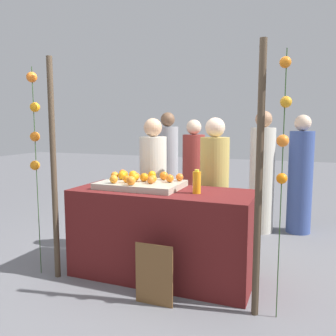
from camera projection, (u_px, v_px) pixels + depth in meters
ground_plane at (163, 275)px, 3.58m from camera, size 24.00×24.00×0.00m
stall_counter at (163, 233)px, 3.52m from camera, size 1.78×0.73×0.88m
orange_tray at (141, 185)px, 3.60m from camera, size 0.82×0.57×0.06m
orange_0 at (114, 179)px, 3.50m from camera, size 0.08×0.08×0.08m
orange_1 at (122, 175)px, 3.73m from camera, size 0.09×0.09×0.09m
orange_2 at (152, 175)px, 3.79m from camera, size 0.08×0.08×0.08m
orange_3 at (170, 178)px, 3.56m from camera, size 0.08×0.08×0.08m
orange_4 at (127, 179)px, 3.52m from camera, size 0.08×0.08×0.08m
orange_5 at (124, 174)px, 3.83m from camera, size 0.08×0.08×0.08m
orange_6 at (123, 173)px, 3.92m from camera, size 0.08×0.08×0.08m
orange_7 at (164, 176)px, 3.70m from camera, size 0.09×0.09×0.09m
orange_8 at (131, 181)px, 3.39m from camera, size 0.09×0.09×0.09m
orange_9 at (136, 176)px, 3.71m from camera, size 0.07×0.07×0.07m
orange_10 at (134, 177)px, 3.61m from camera, size 0.08×0.08×0.08m
orange_11 at (151, 180)px, 3.47m from camera, size 0.07×0.07×0.07m
orange_12 at (144, 177)px, 3.60m from camera, size 0.09×0.09×0.09m
orange_13 at (133, 175)px, 3.77m from camera, size 0.09×0.09×0.09m
orange_14 at (153, 179)px, 3.55m from camera, size 0.07×0.07×0.07m
orange_15 at (180, 177)px, 3.64m from camera, size 0.08×0.08×0.08m
orange_16 at (115, 175)px, 3.76m from camera, size 0.08×0.08×0.08m
juice_bottle at (197, 182)px, 3.29m from camera, size 0.08×0.08×0.22m
chalkboard_sign at (154, 275)px, 2.97m from camera, size 0.34×0.03×0.54m
vendor_left at (153, 190)px, 4.21m from camera, size 0.32×0.32×1.58m
vendor_right at (214, 195)px, 3.93m from camera, size 0.32×0.32×1.59m
crowd_person_0 at (168, 168)px, 5.81m from camera, size 0.34×0.34×1.70m
crowd_person_1 at (300, 179)px, 4.91m from camera, size 0.33×0.33×1.64m
crowd_person_2 at (193, 179)px, 5.10m from camera, size 0.32×0.32×1.58m
crowd_person_3 at (262, 176)px, 4.94m from camera, size 0.34×0.34×1.70m
canopy_post_left at (54, 170)px, 3.42m from camera, size 0.06×0.06×2.15m
canopy_post_right at (259, 183)px, 2.72m from camera, size 0.06×0.06×2.15m
garland_strand_left at (34, 122)px, 3.44m from camera, size 0.11×0.11×2.06m
garland_strand_right at (284, 125)px, 2.62m from camera, size 0.10×0.09×2.06m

